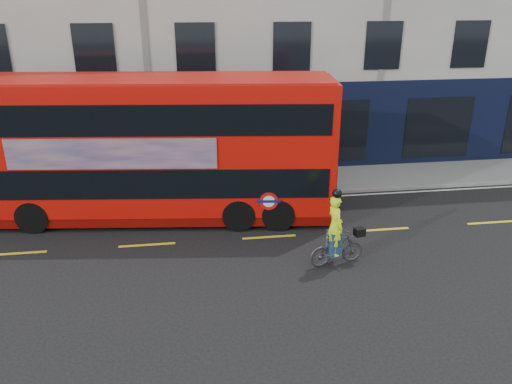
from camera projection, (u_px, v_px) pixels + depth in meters
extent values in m
plane|color=black|center=(144.00, 268.00, 14.71)|extent=(120.00, 120.00, 0.00)
cube|color=gray|center=(154.00, 188.00, 20.67)|extent=(60.00, 3.00, 0.12)
cube|color=gray|center=(152.00, 202.00, 19.29)|extent=(60.00, 0.12, 0.13)
cube|color=black|center=(152.00, 133.00, 21.32)|extent=(50.00, 0.08, 4.00)
cube|color=silver|center=(152.00, 206.00, 19.04)|extent=(58.00, 0.10, 0.01)
cube|color=red|center=(154.00, 144.00, 17.25)|extent=(12.57, 4.26, 4.42)
cube|color=#640704|center=(159.00, 207.00, 18.13)|extent=(12.56, 4.21, 0.34)
cube|color=black|center=(156.00, 171.00, 17.61)|extent=(12.08, 4.24, 1.01)
cube|color=black|center=(152.00, 111.00, 16.83)|extent=(12.08, 4.24, 1.01)
cube|color=#A5110B|center=(149.00, 79.00, 16.43)|extent=(12.31, 4.12, 0.09)
cube|color=black|center=(330.00, 169.00, 17.74)|extent=(0.34, 2.51, 1.01)
cube|color=black|center=(334.00, 110.00, 16.96)|extent=(0.34, 2.51, 1.01)
cube|color=tan|center=(111.00, 154.00, 15.87)|extent=(6.68, 0.85, 1.01)
cylinder|color=red|center=(269.00, 201.00, 16.59)|extent=(0.63, 0.10, 0.63)
cylinder|color=white|center=(269.00, 201.00, 16.59)|extent=(0.40, 0.07, 0.40)
cube|color=#0C1459|center=(269.00, 201.00, 16.58)|extent=(0.78, 0.11, 0.10)
cylinder|color=black|center=(276.00, 200.00, 18.13)|extent=(1.45, 2.96, 1.12)
cylinder|color=black|center=(239.00, 201.00, 18.11)|extent=(1.45, 2.96, 1.12)
cylinder|color=black|center=(47.00, 202.00, 17.96)|extent=(1.45, 2.96, 1.12)
imported|color=#3F4043|center=(337.00, 249.00, 14.78)|extent=(1.78, 0.80, 1.04)
imported|color=#BBEB15|center=(335.00, 225.00, 14.46)|extent=(0.55, 0.73, 1.82)
cube|color=black|center=(360.00, 232.00, 14.83)|extent=(0.34, 0.29, 0.24)
cube|color=navy|center=(334.00, 243.00, 14.67)|extent=(0.40, 0.47, 0.76)
sphere|color=black|center=(337.00, 194.00, 14.09)|extent=(0.28, 0.28, 0.28)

